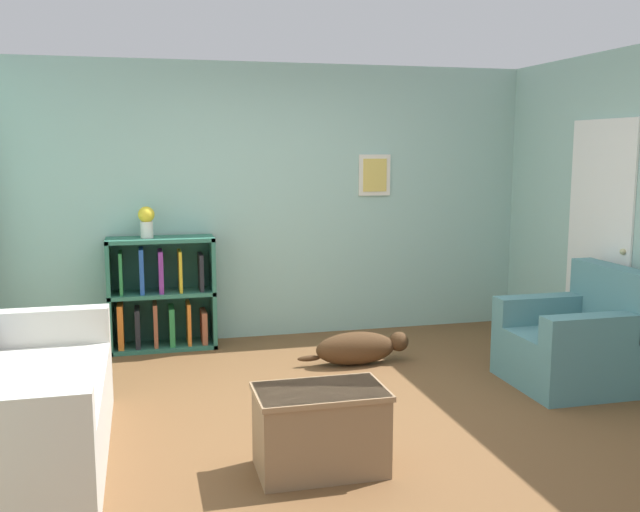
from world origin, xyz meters
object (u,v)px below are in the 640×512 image
(coffee_table, at_px, (320,427))
(dog, at_px, (359,348))
(couch, at_px, (8,411))
(vase, at_px, (146,220))
(recliner_chair, at_px, (577,343))
(bookshelf, at_px, (161,297))

(coffee_table, bearing_deg, dog, 66.59)
(couch, bearing_deg, coffee_table, -15.84)
(coffee_table, distance_m, vase, 3.05)
(coffee_table, distance_m, dog, 2.03)
(recliner_chair, height_order, coffee_table, recliner_chair)
(dog, distance_m, vase, 2.19)
(couch, xyz_separation_m, recliner_chair, (4.00, 0.48, 0.00))
(coffee_table, relative_size, dog, 0.76)
(recliner_chair, distance_m, dog, 1.74)
(couch, distance_m, recliner_chair, 4.03)
(couch, height_order, coffee_table, couch)
(recliner_chair, bearing_deg, couch, -173.20)
(bookshelf, bearing_deg, coffee_table, -74.18)
(couch, height_order, dog, couch)
(vase, bearing_deg, recliner_chair, -29.56)
(bookshelf, relative_size, coffee_table, 1.38)
(coffee_table, relative_size, vase, 2.62)
(couch, xyz_separation_m, coffee_table, (1.72, -0.49, -0.07))
(bookshelf, height_order, coffee_table, bookshelf)
(couch, relative_size, recliner_chair, 2.11)
(recliner_chair, distance_m, vase, 3.76)
(dog, bearing_deg, couch, -151.43)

